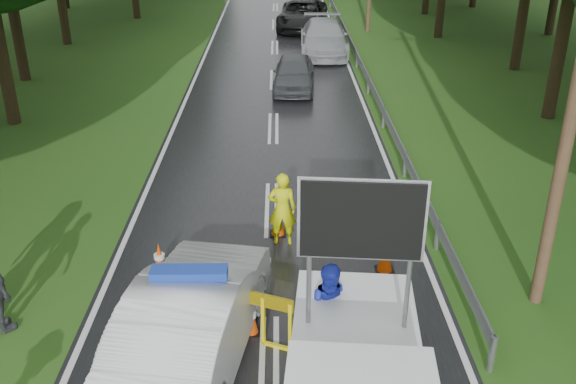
{
  "coord_description": "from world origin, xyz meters",
  "views": [
    {
      "loc": [
        0.2,
        -8.37,
        7.32
      ],
      "look_at": [
        0.38,
        4.28,
        1.3
      ],
      "focal_mm": 40.0,
      "sensor_mm": 36.0,
      "label": 1
    }
  ],
  "objects_px": {
    "work_truck": "(357,384)",
    "officer": "(282,209)",
    "queue_car_second": "(324,38)",
    "police_sedan": "(193,319)",
    "queue_car_third": "(303,15)",
    "queue_car_first": "(294,73)",
    "civilian": "(332,311)",
    "barrier": "(223,297)"
  },
  "relations": [
    {
      "from": "work_truck",
      "to": "officer",
      "type": "bearing_deg",
      "value": 105.52
    },
    {
      "from": "officer",
      "to": "queue_car_second",
      "type": "height_order",
      "value": "officer"
    },
    {
      "from": "police_sedan",
      "to": "queue_car_third",
      "type": "relative_size",
      "value": 0.91
    },
    {
      "from": "police_sedan",
      "to": "queue_car_first",
      "type": "relative_size",
      "value": 1.32
    },
    {
      "from": "civilian",
      "to": "queue_car_third",
      "type": "xyz_separation_m",
      "value": [
        0.5,
        28.13,
        -0.08
      ]
    },
    {
      "from": "civilian",
      "to": "queue_car_first",
      "type": "xyz_separation_m",
      "value": [
        -0.27,
        16.08,
        -0.2
      ]
    },
    {
      "from": "queue_car_third",
      "to": "officer",
      "type": "bearing_deg",
      "value": -87.2
    },
    {
      "from": "work_truck",
      "to": "civilian",
      "type": "bearing_deg",
      "value": 101.48
    },
    {
      "from": "civilian",
      "to": "queue_car_second",
      "type": "distance_m",
      "value": 22.17
    },
    {
      "from": "queue_car_first",
      "to": "queue_car_third",
      "type": "relative_size",
      "value": 0.69
    },
    {
      "from": "officer",
      "to": "civilian",
      "type": "xyz_separation_m",
      "value": [
        0.82,
        -3.8,
        0.0
      ]
    },
    {
      "from": "barrier",
      "to": "queue_car_first",
      "type": "distance_m",
      "value": 15.66
    },
    {
      "from": "officer",
      "to": "queue_car_second",
      "type": "xyz_separation_m",
      "value": [
        2.12,
        18.33,
        -0.08
      ]
    },
    {
      "from": "police_sedan",
      "to": "civilian",
      "type": "height_order",
      "value": "police_sedan"
    },
    {
      "from": "civilian",
      "to": "queue_car_third",
      "type": "bearing_deg",
      "value": 89.23
    },
    {
      "from": "queue_car_third",
      "to": "queue_car_first",
      "type": "bearing_deg",
      "value": -87.76
    },
    {
      "from": "queue_car_second",
      "to": "queue_car_third",
      "type": "bearing_deg",
      "value": 99.11
    },
    {
      "from": "civilian",
      "to": "barrier",
      "type": "bearing_deg",
      "value": 165.27
    },
    {
      "from": "police_sedan",
      "to": "work_truck",
      "type": "distance_m",
      "value": 3.09
    },
    {
      "from": "work_truck",
      "to": "queue_car_first",
      "type": "bearing_deg",
      "value": 96.85
    },
    {
      "from": "civilian",
      "to": "work_truck",
      "type": "bearing_deg",
      "value": -83.62
    },
    {
      "from": "civilian",
      "to": "queue_car_second",
      "type": "bearing_deg",
      "value": 86.87
    },
    {
      "from": "queue_car_second",
      "to": "police_sedan",
      "type": "bearing_deg",
      "value": -97.82
    },
    {
      "from": "civilian",
      "to": "queue_car_second",
      "type": "xyz_separation_m",
      "value": [
        1.31,
        22.13,
        -0.09
      ]
    },
    {
      "from": "work_truck",
      "to": "civilian",
      "type": "xyz_separation_m",
      "value": [
        -0.2,
        1.87,
        -0.1
      ]
    },
    {
      "from": "queue_car_third",
      "to": "work_truck",
      "type": "bearing_deg",
      "value": -84.67
    },
    {
      "from": "civilian",
      "to": "queue_car_second",
      "type": "height_order",
      "value": "civilian"
    },
    {
      "from": "police_sedan",
      "to": "civilian",
      "type": "bearing_deg",
      "value": -167.17
    },
    {
      "from": "police_sedan",
      "to": "queue_car_second",
      "type": "height_order",
      "value": "police_sedan"
    },
    {
      "from": "officer",
      "to": "queue_car_second",
      "type": "distance_m",
      "value": 18.45
    },
    {
      "from": "police_sedan",
      "to": "work_truck",
      "type": "relative_size",
      "value": 1.12
    },
    {
      "from": "queue_car_second",
      "to": "officer",
      "type": "bearing_deg",
      "value": -95.14
    },
    {
      "from": "officer",
      "to": "queue_car_third",
      "type": "height_order",
      "value": "officer"
    },
    {
      "from": "barrier",
      "to": "officer",
      "type": "relative_size",
      "value": 1.41
    },
    {
      "from": "queue_car_first",
      "to": "queue_car_second",
      "type": "distance_m",
      "value": 6.25
    },
    {
      "from": "police_sedan",
      "to": "civilian",
      "type": "relative_size",
      "value": 2.99
    },
    {
      "from": "barrier",
      "to": "queue_car_second",
      "type": "xyz_separation_m",
      "value": [
        3.18,
        21.63,
        -0.03
      ]
    },
    {
      "from": "barrier",
      "to": "officer",
      "type": "height_order",
      "value": "officer"
    },
    {
      "from": "officer",
      "to": "civilian",
      "type": "relative_size",
      "value": 1.0
    },
    {
      "from": "queue_car_second",
      "to": "queue_car_third",
      "type": "height_order",
      "value": "queue_car_third"
    },
    {
      "from": "police_sedan",
      "to": "officer",
      "type": "xyz_separation_m",
      "value": [
        1.52,
        3.92,
        0.04
      ]
    },
    {
      "from": "queue_car_third",
      "to": "queue_car_second",
      "type": "bearing_deg",
      "value": -76.46
    }
  ]
}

